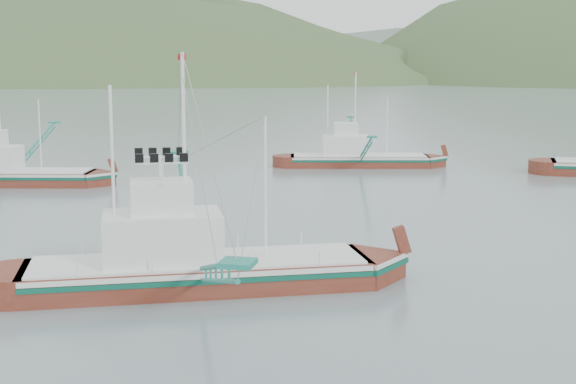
# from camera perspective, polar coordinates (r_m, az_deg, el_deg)

# --- Properties ---
(ground) EXTENTS (1200.00, 1200.00, 0.00)m
(ground) POSITION_cam_1_polar(r_m,az_deg,el_deg) (34.14, -2.22, -6.89)
(ground) COLOR slate
(ground) RESTS_ON ground
(main_boat) EXTENTS (14.85, 25.04, 10.64)m
(main_boat) POSITION_cam_1_polar(r_m,az_deg,el_deg) (33.89, -6.65, -3.25)
(main_boat) COLOR #5E2113
(main_boat) RESTS_ON ground
(bg_boat_far) EXTENTS (13.05, 22.57, 9.26)m
(bg_boat_far) POSITION_cam_1_polar(r_m,az_deg,el_deg) (73.93, 4.99, 3.08)
(bg_boat_far) COLOR #5E2113
(bg_boat_far) RESTS_ON ground
(bg_boat_left) EXTENTS (13.77, 23.90, 9.78)m
(bg_boat_left) POSITION_cam_1_polar(r_m,az_deg,el_deg) (66.28, -19.44, 1.93)
(bg_boat_left) COLOR #5E2113
(bg_boat_left) RESTS_ON ground
(headland_left) EXTENTS (448.00, 308.00, 210.00)m
(headland_left) POSITION_cam_1_polar(r_m,az_deg,el_deg) (434.78, -13.18, 7.69)
(headland_left) COLOR #3C542B
(headland_left) RESTS_ON ground
(ridge_distant) EXTENTS (960.00, 400.00, 240.00)m
(ridge_distant) POSITION_cam_1_polar(r_m,az_deg,el_deg) (592.17, 14.86, 7.96)
(ridge_distant) COLOR slate
(ridge_distant) RESTS_ON ground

